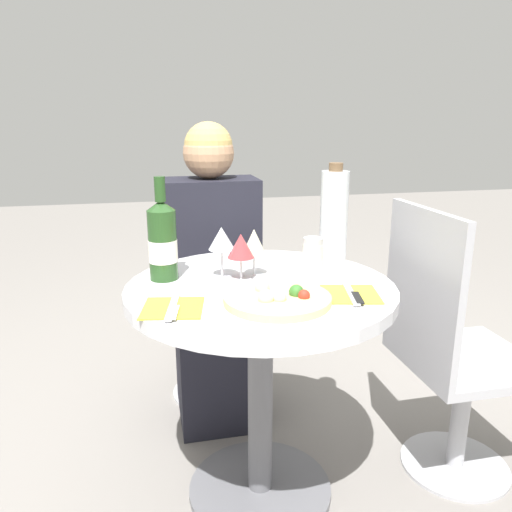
% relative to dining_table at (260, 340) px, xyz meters
% --- Properties ---
extents(ground_plane, '(12.00, 12.00, 0.00)m').
position_rel_dining_table_xyz_m(ground_plane, '(0.00, 0.00, -0.54)').
color(ground_plane, gray).
rests_on(ground_plane, ground).
extents(dining_table, '(0.78, 0.78, 0.71)m').
position_rel_dining_table_xyz_m(dining_table, '(0.00, 0.00, 0.00)').
color(dining_table, slate).
rests_on(dining_table, ground_plane).
extents(chair_behind_diner, '(0.40, 0.40, 0.92)m').
position_rel_dining_table_xyz_m(chair_behind_diner, '(-0.06, 0.71, -0.10)').
color(chair_behind_diner, '#ADADB2').
rests_on(chair_behind_diner, ground_plane).
extents(seated_diner, '(0.38, 0.45, 1.16)m').
position_rel_dining_table_xyz_m(seated_diner, '(-0.06, 0.57, -0.01)').
color(seated_diner, black).
rests_on(seated_diner, ground_plane).
extents(chair_empty_side, '(0.40, 0.40, 0.92)m').
position_rel_dining_table_xyz_m(chair_empty_side, '(0.62, -0.03, -0.10)').
color(chair_empty_side, '#ADADB2').
rests_on(chair_empty_side, ground_plane).
extents(pizza_large, '(0.28, 0.28, 0.05)m').
position_rel_dining_table_xyz_m(pizza_large, '(0.01, -0.15, 0.19)').
color(pizza_large, '#E5C17F').
rests_on(pizza_large, dining_table).
extents(wine_bottle, '(0.08, 0.08, 0.30)m').
position_rel_dining_table_xyz_m(wine_bottle, '(-0.27, 0.11, 0.29)').
color(wine_bottle, '#23471E').
rests_on(wine_bottle, dining_table).
extents(tall_carafe, '(0.08, 0.08, 0.33)m').
position_rel_dining_table_xyz_m(tall_carafe, '(0.25, 0.08, 0.33)').
color(tall_carafe, silver).
rests_on(tall_carafe, dining_table).
extents(sugar_shaker, '(0.06, 0.06, 0.12)m').
position_rel_dining_table_xyz_m(sugar_shaker, '(0.16, 0.02, 0.24)').
color(sugar_shaker, silver).
rests_on(sugar_shaker, dining_table).
extents(wine_glass_center, '(0.08, 0.08, 0.14)m').
position_rel_dining_table_xyz_m(wine_glass_center, '(-0.05, 0.05, 0.28)').
color(wine_glass_center, silver).
rests_on(wine_glass_center, dining_table).
extents(wine_glass_back_left, '(0.08, 0.08, 0.15)m').
position_rel_dining_table_xyz_m(wine_glass_back_left, '(-0.10, 0.09, 0.29)').
color(wine_glass_back_left, silver).
rests_on(wine_glass_back_left, dining_table).
extents(wine_glass_back_right, '(0.07, 0.07, 0.14)m').
position_rel_dining_table_xyz_m(wine_glass_back_right, '(0.00, 0.09, 0.28)').
color(wine_glass_back_right, silver).
rests_on(wine_glass_back_right, dining_table).
extents(place_setting_left, '(0.17, 0.19, 0.01)m').
position_rel_dining_table_xyz_m(place_setting_left, '(-0.26, -0.14, 0.18)').
color(place_setting_left, yellow).
rests_on(place_setting_left, dining_table).
extents(place_setting_right, '(0.18, 0.19, 0.01)m').
position_rel_dining_table_xyz_m(place_setting_right, '(0.22, -0.14, 0.18)').
color(place_setting_right, yellow).
rests_on(place_setting_right, dining_table).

